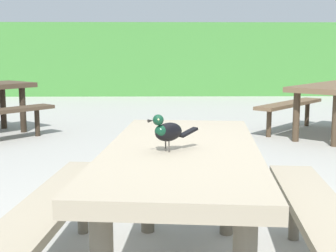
% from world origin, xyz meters
% --- Properties ---
extents(hedge_wall, '(28.00, 1.61, 1.92)m').
position_xyz_m(hedge_wall, '(0.00, 10.93, 0.96)').
color(hedge_wall, '#428438').
rests_on(hedge_wall, ground).
extents(picnic_table_foreground, '(1.84, 1.87, 0.74)m').
position_xyz_m(picnic_table_foreground, '(-0.12, 0.00, 0.56)').
color(picnic_table_foreground, gray).
rests_on(picnic_table_foreground, ground).
extents(bird_grackle, '(0.25, 0.18, 0.18)m').
position_xyz_m(bird_grackle, '(-0.20, -0.13, 0.84)').
color(bird_grackle, black).
rests_on(bird_grackle, picnic_table_foreground).
extents(picnic_table_mid_left, '(2.39, 2.39, 0.74)m').
position_xyz_m(picnic_table_mid_left, '(2.26, 4.26, 0.56)').
color(picnic_table_mid_left, brown).
rests_on(picnic_table_mid_left, ground).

